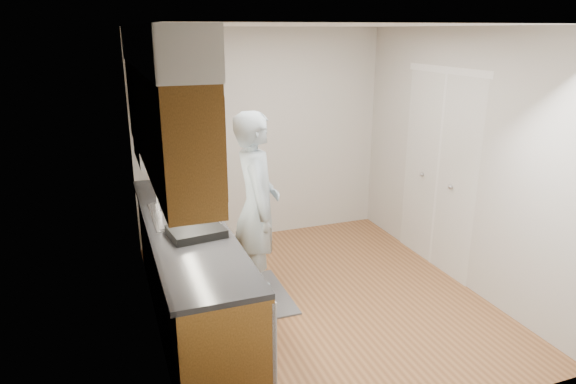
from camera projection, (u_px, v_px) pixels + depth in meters
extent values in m
plane|color=#8E5D36|center=(317.00, 298.00, 4.94)|extent=(3.50, 3.50, 0.00)
plane|color=white|center=(323.00, 25.00, 4.18)|extent=(3.50, 3.50, 0.00)
cube|color=#B9B6AD|center=(146.00, 190.00, 4.07)|extent=(0.02, 3.50, 2.50)
cube|color=#B9B6AD|center=(459.00, 159.00, 5.05)|extent=(0.02, 3.50, 2.50)
cube|color=#B9B6AD|center=(261.00, 136.00, 6.13)|extent=(3.00, 0.02, 2.50)
cube|color=brown|center=(190.00, 275.00, 4.41)|extent=(0.60, 2.80, 0.90)
cube|color=black|center=(185.00, 225.00, 4.26)|extent=(0.63, 2.80, 0.04)
cube|color=#B2B2B7|center=(183.00, 220.00, 4.45)|extent=(0.48, 0.68, 0.14)
cube|color=#B2B2B7|center=(183.00, 214.00, 4.44)|extent=(0.52, 0.72, 0.01)
cube|color=#B2B2B7|center=(261.00, 334.00, 3.51)|extent=(0.03, 0.60, 0.80)
cube|color=brown|center=(162.00, 117.00, 3.95)|extent=(0.33, 2.80, 0.75)
cube|color=silver|center=(157.00, 46.00, 3.79)|extent=(0.35, 2.80, 0.30)
cube|color=#A5A5AA|center=(162.00, 151.00, 4.87)|extent=(0.46, 0.75, 0.16)
cube|color=white|center=(438.00, 173.00, 5.39)|extent=(0.02, 1.22, 2.05)
cube|color=#555557|center=(259.00, 295.00, 4.98)|extent=(0.56, 0.94, 0.02)
imported|color=#91A4B0|center=(257.00, 195.00, 4.67)|extent=(0.61, 0.79, 2.02)
imported|color=silver|center=(178.00, 185.00, 4.78)|extent=(0.13, 0.13, 0.28)
imported|color=silver|center=(190.00, 183.00, 5.03)|extent=(0.11, 0.11, 0.18)
cylinder|color=#A5A5AA|center=(185.00, 188.00, 4.94)|extent=(0.08, 0.08, 0.14)
cube|color=black|center=(196.00, 232.00, 3.98)|extent=(0.45, 0.39, 0.06)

